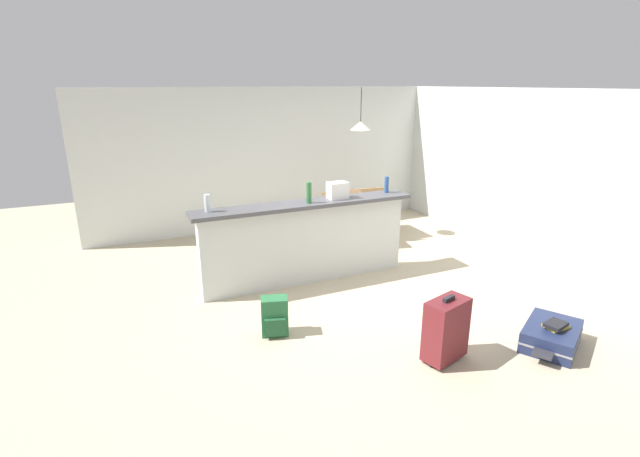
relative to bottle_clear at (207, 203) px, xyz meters
The scene contains 16 objects.
ground_plane 2.14m from the bottle_clear, 14.83° to the right, with size 13.00×13.00×0.05m, color #BCAD8E.
wall_back 3.11m from the bottle_clear, 56.87° to the left, with size 6.60×0.10×2.50m, color silver.
wall_right 4.75m from the bottle_clear, ahead, with size 0.10×6.00×2.50m, color silver.
partition_half_wall 1.42m from the bottle_clear, ahead, with size 2.80×0.20×1.05m, color silver.
bar_countertop 1.25m from the bottle_clear, ahead, with size 2.96×0.40×0.05m, color #4C4C51.
bottle_clear is the anchor object (origin of this frame).
bottle_green 1.27m from the bottle_clear, ahead, with size 0.07×0.07×0.27m, color #2D6B38.
bottle_blue 2.49m from the bottle_clear, ahead, with size 0.06×0.06×0.23m, color #284C89.
grocery_bag 1.70m from the bottle_clear, ahead, with size 0.26×0.18×0.22m, color silver.
dining_table 3.20m from the bottle_clear, 25.99° to the left, with size 1.10×0.80×0.74m.
dining_chair_near_partition 3.03m from the bottle_clear, 17.67° to the left, with size 0.46×0.46×0.93m.
pendant_lamp 3.20m from the bottle_clear, 26.20° to the left, with size 0.34×0.34×0.72m.
suitcase_flat_navy 4.02m from the bottle_clear, 41.46° to the right, with size 0.88×0.77×0.22m.
suitcase_upright_maroon 3.03m from the bottle_clear, 53.08° to the right, with size 0.49×0.35×0.67m.
backpack_green 1.62m from the bottle_clear, 71.50° to the right, with size 0.32×0.30×0.42m.
book_stack 4.00m from the bottle_clear, 41.91° to the right, with size 0.26×0.21×0.06m.
Camera 1 is at (-2.64, -4.96, 2.57)m, focal length 25.99 mm.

